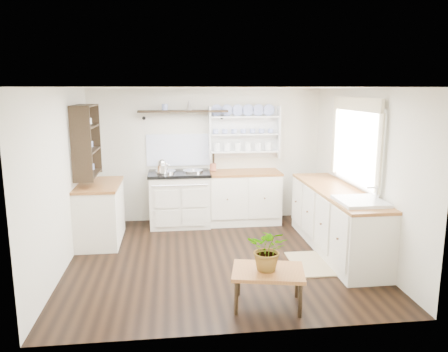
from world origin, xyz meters
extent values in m
cube|color=black|center=(0.00, 0.00, 0.00)|extent=(4.00, 3.80, 0.01)
cube|color=beige|center=(0.00, 1.90, 1.15)|extent=(4.00, 0.02, 2.30)
cube|color=beige|center=(2.00, 0.00, 1.15)|extent=(0.02, 3.80, 2.30)
cube|color=beige|center=(-2.00, 0.00, 1.15)|extent=(0.02, 3.80, 2.30)
cube|color=white|center=(0.00, 0.00, 2.30)|extent=(4.00, 3.80, 0.01)
cube|color=white|center=(1.96, 0.15, 1.50)|extent=(0.04, 1.40, 1.00)
cube|color=white|center=(1.94, 0.15, 1.50)|extent=(0.02, 1.50, 1.10)
cube|color=beige|center=(1.92, 0.15, 2.08)|extent=(0.04, 1.55, 0.18)
cube|color=beige|center=(-0.49, 1.57, 0.44)|extent=(0.99, 0.64, 0.87)
cube|color=black|center=(-0.49, 1.57, 0.90)|extent=(1.03, 0.68, 0.05)
cylinder|color=silver|center=(-0.71, 1.57, 0.94)|extent=(0.34, 0.34, 0.03)
cylinder|color=silver|center=(-0.26, 1.57, 0.94)|extent=(0.34, 0.34, 0.03)
cylinder|color=silver|center=(-0.49, 1.21, 0.77)|extent=(0.89, 0.02, 0.02)
cube|color=silver|center=(0.60, 1.60, 0.44)|extent=(1.25, 0.60, 0.88)
cube|color=brown|center=(0.60, 1.60, 0.88)|extent=(1.27, 0.63, 0.04)
cube|color=silver|center=(1.70, 0.10, 0.44)|extent=(0.60, 2.40, 0.88)
cube|color=brown|center=(1.70, 0.10, 0.88)|extent=(0.62, 2.43, 0.04)
cube|color=white|center=(1.70, -0.65, 0.80)|extent=(0.55, 0.60, 0.28)
cylinder|color=silver|center=(1.90, -0.65, 1.00)|extent=(0.02, 0.02, 0.22)
cube|color=silver|center=(-1.70, 0.90, 0.44)|extent=(0.60, 1.10, 0.88)
cube|color=brown|center=(-1.70, 0.90, 0.88)|extent=(0.62, 1.13, 0.04)
cube|color=white|center=(0.65, 1.88, 1.55)|extent=(1.20, 0.03, 0.90)
cube|color=white|center=(0.65, 1.79, 1.55)|extent=(1.20, 0.22, 0.02)
cylinder|color=navy|center=(0.65, 1.80, 1.82)|extent=(0.20, 0.02, 0.20)
cube|color=black|center=(-0.40, 1.77, 1.92)|extent=(1.50, 0.24, 0.04)
cone|color=black|center=(-1.05, 1.84, 1.81)|extent=(0.06, 0.20, 0.06)
cone|color=black|center=(0.25, 1.84, 1.81)|extent=(0.06, 0.20, 0.06)
cube|color=black|center=(-1.84, 0.90, 1.55)|extent=(0.28, 0.80, 1.05)
cylinder|color=#A8583D|center=(0.09, 1.68, 0.97)|extent=(0.11, 0.11, 0.12)
cube|color=brown|center=(0.38, -1.40, 0.39)|extent=(0.84, 0.68, 0.04)
cylinder|color=black|center=(0.01, -1.55, 0.18)|extent=(0.04, 0.04, 0.37)
cylinder|color=black|center=(0.10, -1.12, 0.18)|extent=(0.04, 0.04, 0.37)
cylinder|color=black|center=(0.65, -1.68, 0.18)|extent=(0.04, 0.04, 0.37)
cylinder|color=black|center=(0.74, -1.25, 0.18)|extent=(0.04, 0.04, 0.37)
imported|color=#3F7233|center=(0.38, -1.40, 0.64)|extent=(0.53, 0.50, 0.47)
cube|color=#7A6247|center=(1.21, -0.36, 0.01)|extent=(0.56, 0.85, 0.02)
camera|label=1|loc=(-0.61, -5.64, 2.28)|focal=35.00mm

